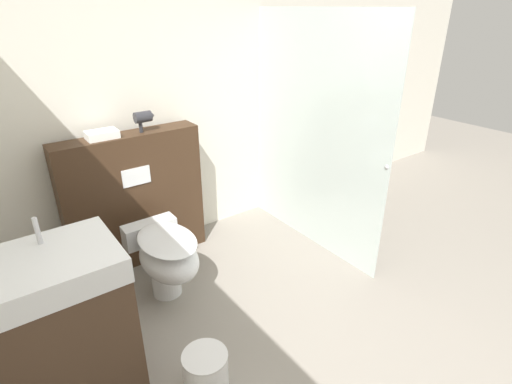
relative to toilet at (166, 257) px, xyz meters
name	(u,v)px	position (x,y,z in m)	size (l,w,h in m)	color
wall_back	(171,102)	(0.51, 0.81, 0.90)	(8.00, 0.06, 2.50)	silver
partition_panel	(135,200)	(0.03, 0.61, 0.20)	(1.11, 0.22, 1.10)	#3D2819
shower_glass	(314,136)	(1.41, 0.00, 0.64)	(0.04, 1.55, 1.97)	silver
toilet	(166,257)	(0.00, 0.00, 0.00)	(0.40, 0.67, 0.53)	white
sink_vanity	(67,332)	(-0.76, -0.50, 0.12)	(0.62, 0.50, 1.08)	#473323
hair_drier	(144,117)	(0.18, 0.59, 0.87)	(0.15, 0.08, 0.16)	#2D2D33
folded_towel	(102,135)	(-0.14, 0.61, 0.78)	(0.22, 0.15, 0.06)	white
waste_bin	(206,375)	(-0.20, -0.90, -0.20)	(0.25, 0.25, 0.30)	silver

